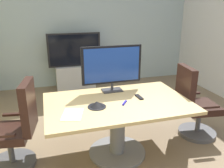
{
  "coord_description": "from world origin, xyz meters",
  "views": [
    {
      "loc": [
        -0.77,
        -2.29,
        1.9
      ],
      "look_at": [
        0.06,
        0.52,
        0.9
      ],
      "focal_mm": 37.26,
      "sensor_mm": 36.0,
      "label": 1
    }
  ],
  "objects": [
    {
      "name": "office_chair_left",
      "position": [
        -1.17,
        0.37,
        0.46
      ],
      "size": [
        0.63,
        0.61,
        1.09
      ],
      "rotation": [
        0.0,
        0.0,
        -1.72
      ],
      "color": "#4C4C51",
      "rests_on": "ground"
    },
    {
      "name": "tv_monitor",
      "position": [
        0.1,
        0.67,
        1.11
      ],
      "size": [
        0.84,
        0.18,
        0.64
      ],
      "color": "#333338",
      "rests_on": "conference_table"
    },
    {
      "name": "conference_phone",
      "position": [
        -0.23,
        0.18,
        0.78
      ],
      "size": [
        0.22,
        0.22,
        0.07
      ],
      "color": "black",
      "rests_on": "conference_table"
    },
    {
      "name": "paper_notepad",
      "position": [
        -0.53,
        0.06,
        0.76
      ],
      "size": [
        0.29,
        0.35,
        0.01
      ],
      "primitive_type": "cube",
      "rotation": [
        0.0,
        0.0,
        -0.29
      ],
      "color": "white",
      "rests_on": "conference_table"
    },
    {
      "name": "whiteboard_marker",
      "position": [
        0.12,
        0.19,
        0.76
      ],
      "size": [
        0.09,
        0.12,
        0.02
      ],
      "primitive_type": "cube",
      "rotation": [
        0.0,
        0.0,
        0.93
      ],
      "color": "#1919A5",
      "rests_on": "conference_table"
    },
    {
      "name": "remote_control",
      "position": [
        0.37,
        0.32,
        0.76
      ],
      "size": [
        0.06,
        0.17,
        0.02
      ],
      "primitive_type": "cube",
      "rotation": [
        0.0,
        0.0,
        0.05
      ],
      "color": "black",
      "rests_on": "conference_table"
    },
    {
      "name": "ground_plane",
      "position": [
        0.0,
        0.0,
        0.0
      ],
      "size": [
        7.76,
        7.76,
        0.0
      ],
      "primitive_type": "plane",
      "color": "#7A664C"
    },
    {
      "name": "wall_display_unit",
      "position": [
        -0.11,
        3.02,
        0.44
      ],
      "size": [
        1.2,
        0.36,
        1.31
      ],
      "color": "#B7BABC",
      "rests_on": "ground"
    },
    {
      "name": "office_chair_right",
      "position": [
        1.29,
        0.39,
        0.46
      ],
      "size": [
        0.62,
        0.6,
        1.09
      ],
      "rotation": [
        0.0,
        0.0,
        1.44
      ],
      "color": "#4C4C51",
      "rests_on": "ground"
    },
    {
      "name": "wall_back_glass_partition",
      "position": [
        0.0,
        3.38,
        1.44
      ],
      "size": [
        5.8,
        0.1,
        2.88
      ],
      "primitive_type": "cube",
      "color": "#9EB2B7",
      "rests_on": "ground"
    },
    {
      "name": "conference_table",
      "position": [
        0.06,
        0.27,
        0.55
      ],
      "size": [
        1.79,
        1.14,
        0.75
      ],
      "color": "tan",
      "rests_on": "ground"
    }
  ]
}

